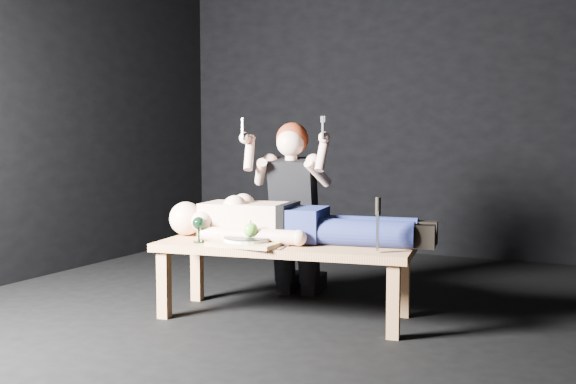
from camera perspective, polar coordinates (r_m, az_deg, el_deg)
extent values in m
plane|color=black|center=(3.81, 3.64, -11.44)|extent=(5.00, 5.00, 0.00)
plane|color=black|center=(6.08, 12.52, 8.58)|extent=(5.00, 0.00, 5.00)
cube|color=tan|center=(3.81, -0.32, -7.94)|extent=(1.57, 0.77, 0.45)
cube|color=tan|center=(3.70, -3.69, -4.60)|extent=(0.40, 0.29, 0.02)
cylinder|color=white|center=(3.69, -3.69, -4.26)|extent=(0.27, 0.27, 0.02)
sphere|color=#308C19|center=(3.69, -3.37, -3.43)|extent=(0.09, 0.09, 0.09)
cube|color=#B2B2B7|center=(3.75, -6.48, -4.65)|extent=(0.02, 0.16, 0.01)
cube|color=#B2B2B7|center=(3.58, -0.53, -5.02)|extent=(0.04, 0.16, 0.01)
cube|color=#B2B2B7|center=(3.70, -0.35, -4.73)|extent=(0.11, 0.13, 0.01)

